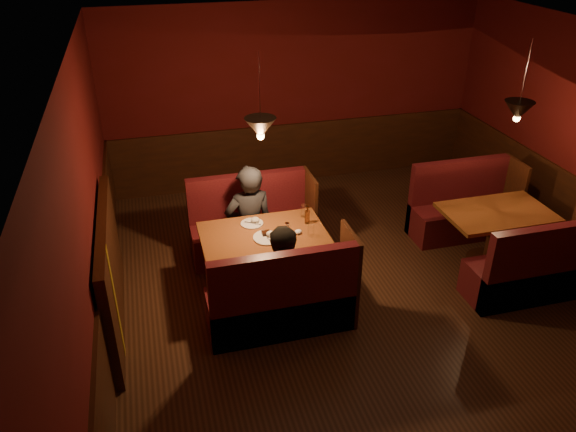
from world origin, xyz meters
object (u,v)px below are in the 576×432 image
object	(u,v)px
main_table	(265,245)
main_bench_near	(284,304)
main_bench_far	(252,229)
diner_a	(249,204)
second_table	(495,224)
second_bench_far	(462,211)
second_bench_near	(533,273)
diner_b	(287,263)

from	to	relation	value
main_table	main_bench_near	xyz separation A→B (m)	(0.02, -0.82, -0.25)
main_bench_far	main_table	bearing A→B (deg)	-91.16
main_bench_far	diner_a	xyz separation A→B (m)	(-0.08, -0.26, 0.52)
main_bench_near	second_table	bearing A→B (deg)	11.90
second_table	second_bench_far	world-z (taller)	second_bench_far
second_table	second_bench_near	distance (m)	0.83
main_bench_near	diner_b	size ratio (longest dim) A/B	1.04
diner_a	second_table	bearing A→B (deg)	160.75
second_table	second_bench_far	distance (m)	0.83
main_table	diner_a	xyz separation A→B (m)	(-0.07, 0.56, 0.27)
main_bench_far	second_table	size ratio (longest dim) A/B	1.20
main_bench_far	main_bench_near	world-z (taller)	same
main_bench_near	second_bench_near	xyz separation A→B (m)	(2.96, -0.18, -0.01)
main_bench_far	second_table	bearing A→B (deg)	-19.34
second_bench_near	diner_b	world-z (taller)	diner_b
diner_a	main_bench_near	bearing A→B (deg)	88.53
second_bench_near	diner_a	xyz separation A→B (m)	(-3.04, 1.57, 0.53)
main_bench_near	second_bench_near	distance (m)	2.96
main_table	main_bench_near	size ratio (longest dim) A/B	0.91
main_bench_near	diner_b	bearing A→B (deg)	61.99
main_bench_far	diner_b	xyz separation A→B (m)	(0.07, -1.51, 0.42)
main_bench_near	second_bench_far	bearing A→B (deg)	25.53
second_bench_near	diner_a	size ratio (longest dim) A/B	0.85
main_bench_far	main_bench_near	bearing A→B (deg)	-90.00
second_bench_near	main_table	bearing A→B (deg)	161.38
main_table	diner_a	distance (m)	0.63
second_table	diner_a	xyz separation A→B (m)	(-3.01, 0.77, 0.31)
second_bench_far	diner_a	distance (m)	3.09
second_bench_far	second_bench_near	xyz separation A→B (m)	(0.00, -1.59, 0.00)
main_table	diner_a	size ratio (longest dim) A/B	0.84
second_table	diner_a	distance (m)	3.12
second_table	diner_a	world-z (taller)	diner_a
main_table	main_bench_near	world-z (taller)	main_bench_near
second_bench_far	main_table	bearing A→B (deg)	-168.79
second_table	diner_b	world-z (taller)	diner_b
main_bench_near	second_bench_far	distance (m)	3.28
main_table	second_bench_near	world-z (taller)	second_bench_near
second_bench_near	diner_b	distance (m)	2.93
second_bench_far	second_table	bearing A→B (deg)	-92.20
main_table	second_table	size ratio (longest dim) A/B	1.09
second_bench_far	diner_b	world-z (taller)	diner_b
second_bench_far	diner_b	bearing A→B (deg)	-156.16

